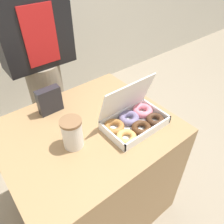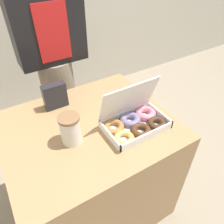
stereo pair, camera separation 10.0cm
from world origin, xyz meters
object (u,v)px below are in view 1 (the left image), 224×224
at_px(napkin_holder, 49,100).
at_px(donut_box, 134,119).
at_px(coffee_cup, 72,133).
at_px(person_customer, 39,57).

bearing_deg(napkin_holder, donut_box, -52.70).
relative_size(coffee_cup, person_customer, 0.09).
bearing_deg(person_customer, coffee_cup, -103.63).
distance_m(donut_box, coffee_cup, 0.31).
bearing_deg(coffee_cup, napkin_holder, 83.64).
distance_m(napkin_holder, person_customer, 0.42).
bearing_deg(coffee_cup, person_customer, 76.37).
bearing_deg(donut_box, coffee_cup, 166.77).
xyz_separation_m(napkin_holder, person_customer, (0.13, 0.39, 0.05)).
height_order(coffee_cup, napkin_holder, coffee_cup).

